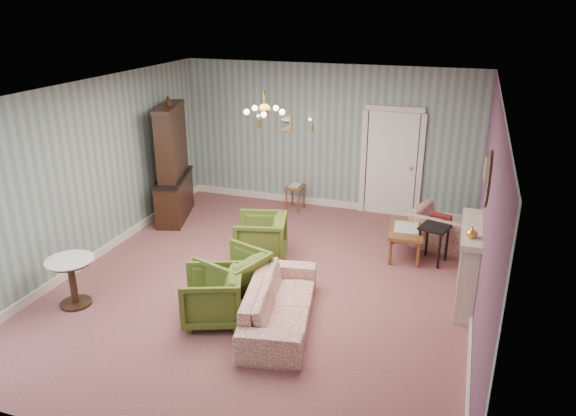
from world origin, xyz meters
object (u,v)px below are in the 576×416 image
(olive_chair_a, at_px, (212,294))
(fireplace, at_px, (468,264))
(coffee_table, at_px, (405,241))
(side_table_black, at_px, (433,244))
(pedestal_table, at_px, (73,282))
(wingback_chair, at_px, (444,223))
(dresser, at_px, (172,160))
(sofa_chintz, at_px, (280,296))
(olive_chair_c, at_px, (261,235))
(olive_chair_b, at_px, (234,274))

(olive_chair_a, height_order, fireplace, fireplace)
(fireplace, distance_m, coffee_table, 1.63)
(side_table_black, bearing_deg, pedestal_table, -147.48)
(wingback_chair, bearing_deg, coffee_table, 60.58)
(olive_chair_a, height_order, side_table_black, olive_chair_a)
(dresser, relative_size, fireplace, 1.69)
(olive_chair_a, height_order, sofa_chintz, sofa_chintz)
(side_table_black, bearing_deg, sofa_chintz, -125.49)
(wingback_chair, bearing_deg, pedestal_table, 53.97)
(olive_chair_c, bearing_deg, pedestal_table, -55.55)
(wingback_chair, xyz_separation_m, side_table_black, (-0.11, -0.67, -0.12))
(fireplace, relative_size, side_table_black, 2.19)
(dresser, bearing_deg, wingback_chair, -13.63)
(olive_chair_b, distance_m, sofa_chintz, 0.87)
(sofa_chintz, xyz_separation_m, pedestal_table, (-2.89, -0.49, -0.04))
(olive_chair_c, relative_size, coffee_table, 0.83)
(coffee_table, bearing_deg, pedestal_table, -143.64)
(olive_chair_a, bearing_deg, dresser, -163.87)
(fireplace, bearing_deg, dresser, 164.57)
(olive_chair_b, xyz_separation_m, pedestal_table, (-2.08, -0.82, -0.06))
(sofa_chintz, height_order, wingback_chair, wingback_chair)
(olive_chair_a, relative_size, wingback_chair, 0.79)
(olive_chair_a, relative_size, sofa_chintz, 0.39)
(olive_chair_a, bearing_deg, sofa_chintz, 84.44)
(sofa_chintz, bearing_deg, side_table_black, -46.21)
(olive_chair_b, relative_size, wingback_chair, 0.82)
(pedestal_table, bearing_deg, olive_chair_a, 7.28)
(coffee_table, xyz_separation_m, side_table_black, (0.46, -0.12, 0.07))
(olive_chair_c, bearing_deg, dresser, -131.45)
(wingback_chair, distance_m, pedestal_table, 6.00)
(olive_chair_a, distance_m, wingback_chair, 4.36)
(sofa_chintz, height_order, fireplace, fireplace)
(wingback_chair, xyz_separation_m, fireplace, (0.43, -1.79, 0.14))
(dresser, distance_m, pedestal_table, 3.49)
(sofa_chintz, xyz_separation_m, side_table_black, (1.77, 2.48, -0.08))
(olive_chair_a, distance_m, dresser, 3.97)
(pedestal_table, bearing_deg, sofa_chintz, 9.65)
(coffee_table, bearing_deg, olive_chair_a, -127.56)
(olive_chair_c, bearing_deg, olive_chair_b, -8.70)
(olive_chair_b, height_order, sofa_chintz, olive_chair_b)
(dresser, xyz_separation_m, fireplace, (5.51, -1.52, -0.60))
(side_table_black, bearing_deg, olive_chair_b, -140.19)
(fireplace, distance_m, pedestal_table, 5.53)
(fireplace, xyz_separation_m, coffee_table, (-1.00, 1.24, -0.33))
(olive_chair_a, relative_size, dresser, 0.34)
(sofa_chintz, relative_size, side_table_black, 3.20)
(olive_chair_c, xyz_separation_m, sofa_chintz, (0.94, -1.72, -0.01))
(olive_chair_a, relative_size, coffee_table, 0.80)
(pedestal_table, bearing_deg, wingback_chair, 37.36)
(olive_chair_a, bearing_deg, olive_chair_c, 161.53)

